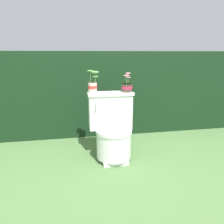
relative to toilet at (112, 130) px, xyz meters
The scene contains 5 objects.
ground_plane 0.35m from the toilet, 123.75° to the right, with size 12.00×12.00×0.00m, color #4C703D.
hedge_backdrop 1.11m from the toilet, 94.64° to the left, with size 4.15×0.87×1.15m.
toilet is the anchor object (origin of this frame).
potted_plant_left 0.53m from the toilet, 143.73° to the left, with size 0.13×0.10×0.24m.
potted_plant_midleft 0.50m from the toilet, 32.37° to the left, with size 0.12×0.13×0.21m.
Camera 1 is at (-0.32, -2.07, 1.12)m, focal length 35.00 mm.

